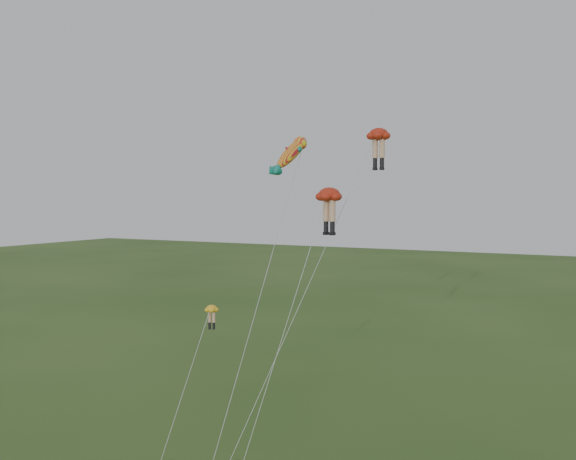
% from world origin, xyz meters
% --- Properties ---
extents(legs_kite_red_high, '(7.26, 7.89, 19.44)m').
position_xyz_m(legs_kite_red_high, '(5.65, 6.84, 18.59)').
color(legs_kite_red_high, '#B62612').
rests_on(legs_kite_red_high, ground).
extents(legs_kite_red_mid, '(4.67, 4.99, 15.83)m').
position_xyz_m(legs_kite_red_mid, '(4.52, 2.29, 15.06)').
color(legs_kite_red_mid, '#B62612').
rests_on(legs_kite_red_mid, ground).
extents(legs_kite_yellow, '(1.74, 4.40, 8.83)m').
position_xyz_m(legs_kite_yellow, '(-3.02, 1.71, 8.00)').
color(legs_kite_yellow, yellow).
rests_on(legs_kite_yellow, ground).
extents(fish_kite, '(2.45, 8.74, 19.35)m').
position_xyz_m(fish_kite, '(0.54, 5.58, 17.93)').
color(fish_kite, yellow).
rests_on(fish_kite, ground).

